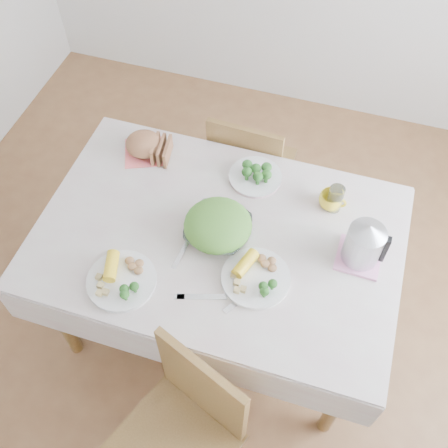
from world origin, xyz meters
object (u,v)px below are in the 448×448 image
(dining_table, at_px, (219,281))
(chair_far, at_px, (253,161))
(salad_bowl, at_px, (218,230))
(electric_kettle, at_px, (365,241))
(dinner_plate_left, at_px, (122,281))
(dinner_plate_right, at_px, (256,278))
(yellow_mug, at_px, (330,200))
(chair_near, at_px, (173,443))

(dining_table, relative_size, chair_far, 1.62)
(salad_bowl, bearing_deg, electric_kettle, 5.86)
(dinner_plate_left, distance_m, electric_kettle, 0.95)
(chair_far, xyz_separation_m, dinner_plate_right, (0.24, -0.86, 0.31))
(dinner_plate_right, relative_size, electric_kettle, 1.33)
(dinner_plate_right, relative_size, yellow_mug, 2.72)
(dining_table, relative_size, electric_kettle, 6.85)
(dining_table, xyz_separation_m, electric_kettle, (0.57, 0.06, 0.51))
(chair_near, relative_size, dinner_plate_left, 3.33)
(yellow_mug, bearing_deg, electric_kettle, -54.28)
(salad_bowl, bearing_deg, chair_far, 92.47)
(chair_far, height_order, dinner_plate_left, chair_far)
(dining_table, xyz_separation_m, chair_far, (-0.03, 0.70, 0.09))
(electric_kettle, bearing_deg, chair_far, 149.22)
(dining_table, relative_size, yellow_mug, 14.02)
(salad_bowl, distance_m, dinner_plate_left, 0.44)
(salad_bowl, bearing_deg, dining_table, -80.70)
(salad_bowl, bearing_deg, chair_near, -85.18)
(chair_near, distance_m, dinner_plate_right, 0.70)
(chair_near, bearing_deg, electric_kettle, 80.16)
(dinner_plate_left, bearing_deg, dinner_plate_right, 18.80)
(chair_far, xyz_separation_m, dinner_plate_left, (-0.26, -1.03, 0.31))
(dining_table, distance_m, dinner_plate_left, 0.59)
(dining_table, bearing_deg, chair_near, -85.20)
(electric_kettle, bearing_deg, chair_near, -105.54)
(salad_bowl, bearing_deg, dinner_plate_left, -131.08)
(dining_table, xyz_separation_m, dinner_plate_right, (0.21, -0.16, 0.40))
(dinner_plate_left, xyz_separation_m, dinner_plate_right, (0.49, 0.17, 0.00))
(chair_far, height_order, yellow_mug, chair_far)
(dining_table, height_order, yellow_mug, yellow_mug)
(chair_near, distance_m, electric_kettle, 1.06)
(dinner_plate_right, bearing_deg, chair_far, 105.34)
(chair_near, height_order, yellow_mug, chair_near)
(dining_table, xyz_separation_m, yellow_mug, (0.41, 0.29, 0.43))
(chair_far, relative_size, salad_bowl, 3.32)
(dining_table, height_order, dinner_plate_left, dinner_plate_left)
(salad_bowl, height_order, yellow_mug, yellow_mug)
(yellow_mug, bearing_deg, chair_near, -108.20)
(dining_table, distance_m, yellow_mug, 0.66)
(salad_bowl, xyz_separation_m, dinner_plate_left, (-0.29, -0.33, -0.02))
(salad_bowl, xyz_separation_m, electric_kettle, (0.57, 0.06, 0.09))
(dinner_plate_right, bearing_deg, dining_table, 142.40)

